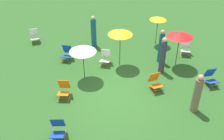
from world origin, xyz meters
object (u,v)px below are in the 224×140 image
at_px(deckchair_1, 211,78).
at_px(umbrella_1, 120,32).
at_px(deckchair_7, 64,90).
at_px(deckchair_8, 105,58).
at_px(person_1, 163,56).
at_px(umbrella_0, 83,49).
at_px(umbrella_3, 180,35).
at_px(deckchair_0, 58,129).
at_px(umbrella_2, 158,18).
at_px(person_2, 94,32).
at_px(deckchair_5, 34,36).
at_px(deckchair_2, 67,53).
at_px(deckchair_6, 155,82).
at_px(person_0, 161,47).
at_px(deckchair_3, 186,48).
at_px(person_3, 197,94).

height_order(deckchair_1, umbrella_1, umbrella_1).
xyz_separation_m(deckchair_7, deckchair_8, (1.96, 2.45, 0.00)).
bearing_deg(deckchair_1, person_1, 140.01).
distance_m(deckchair_7, umbrella_0, 1.98).
bearing_deg(umbrella_3, deckchair_0, -142.41).
height_order(umbrella_2, person_2, person_2).
distance_m(deckchair_5, umbrella_2, 7.26).
bearing_deg(umbrella_3, deckchair_2, 169.50).
relative_size(deckchair_6, person_0, 0.48).
bearing_deg(umbrella_1, umbrella_3, -5.53).
relative_size(deckchair_7, deckchair_8, 0.97).
height_order(deckchair_2, deckchair_3, same).
bearing_deg(deckchair_1, deckchair_7, 174.67).
relative_size(deckchair_6, umbrella_1, 0.43).
bearing_deg(person_3, person_2, 78.57).
relative_size(deckchair_2, person_0, 0.48).
distance_m(umbrella_0, person_2, 3.27).
bearing_deg(deckchair_3, umbrella_1, -153.98).
height_order(deckchair_3, person_0, person_0).
xyz_separation_m(deckchair_6, deckchair_7, (-4.01, -0.16, 0.00)).
relative_size(umbrella_3, person_0, 1.02).
bearing_deg(deckchair_5, person_3, -56.01).
xyz_separation_m(deckchair_5, person_2, (3.49, -0.81, 0.51)).
bearing_deg(deckchair_6, person_2, 105.45).
relative_size(deckchair_8, umbrella_3, 0.47).
bearing_deg(umbrella_0, deckchair_2, 117.41).
relative_size(umbrella_0, person_1, 0.90).
distance_m(deckchair_6, person_0, 2.48).
height_order(deckchair_2, umbrella_0, umbrella_0).
bearing_deg(deckchair_1, person_3, -137.07).
relative_size(umbrella_0, person_3, 0.97).
distance_m(umbrella_0, umbrella_3, 4.72).
xyz_separation_m(deckchair_5, person_3, (7.32, -6.62, 0.45)).
xyz_separation_m(umbrella_2, person_1, (-0.41, -2.91, -0.69)).
bearing_deg(person_1, umbrella_3, 39.55).
relative_size(umbrella_2, person_2, 0.92).
relative_size(deckchair_1, deckchair_5, 0.98).
height_order(deckchair_3, umbrella_3, umbrella_3).
relative_size(deckchair_3, person_1, 0.46).
relative_size(deckchair_3, umbrella_0, 0.51).
distance_m(deckchair_7, umbrella_3, 6.05).
xyz_separation_m(deckchair_3, umbrella_2, (-1.32, 1.36, 1.22)).
xyz_separation_m(deckchair_8, umbrella_3, (3.58, -0.41, 1.35)).
bearing_deg(deckchair_5, deckchair_2, -61.40).
distance_m(umbrella_1, person_2, 2.66).
bearing_deg(deckchair_2, person_1, -2.30).
bearing_deg(person_0, deckchair_3, -25.25).
relative_size(deckchair_0, deckchair_8, 0.97).
xyz_separation_m(deckchair_5, person_0, (6.84, -2.81, 0.50)).
distance_m(deckchair_2, umbrella_3, 5.83).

